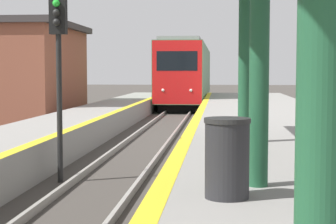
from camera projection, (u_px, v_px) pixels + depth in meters
name	position (u px, v px, depth m)	size (l,w,h in m)	color
train	(188.00, 74.00, 42.22)	(2.88, 21.83, 4.46)	black
signal_mid	(58.00, 50.00, 12.18)	(0.36, 0.31, 4.15)	black
trash_bin	(227.00, 158.00, 6.99)	(0.58, 0.58, 1.00)	#262628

